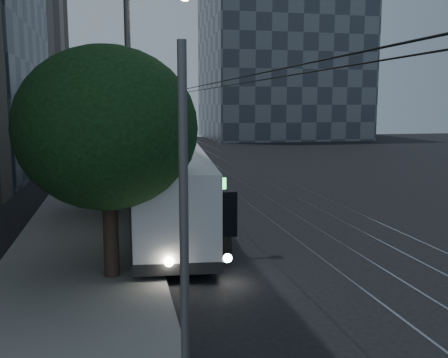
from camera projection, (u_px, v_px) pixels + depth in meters
name	position (u px, v px, depth m)	size (l,w,h in m)	color
ground	(289.00, 240.00, 18.78)	(120.00, 120.00, 0.00)	black
sidewalk	(100.00, 173.00, 36.53)	(5.00, 90.00, 0.15)	slate
tram_rails	(233.00, 170.00, 38.63)	(4.52, 90.00, 0.02)	gray
overhead_wires	(134.00, 126.00, 36.55)	(2.23, 90.00, 6.00)	black
building_distant_right	(281.00, 57.00, 73.90)	(22.00, 18.00, 24.00)	#394049
trolleybus	(174.00, 191.00, 19.77)	(3.69, 12.26, 5.63)	silver
pickup_silver	(150.00, 173.00, 30.80)	(2.87, 6.23, 1.73)	#999BA0
car_white_a	(146.00, 168.00, 35.17)	(1.44, 3.58, 1.22)	#B8B8BC
car_white_b	(152.00, 160.00, 40.29)	(1.70, 4.19, 1.21)	silver
car_white_c	(145.00, 152.00, 44.99)	(1.62, 4.66, 1.54)	silver
car_white_d	(138.00, 151.00, 47.65)	(1.51, 3.76, 1.28)	white
tree_0	(107.00, 129.00, 13.86)	(5.08, 5.08, 6.70)	black
tree_1	(110.00, 122.00, 22.58)	(5.47, 5.47, 6.77)	black
tree_2	(112.00, 128.00, 30.42)	(3.80, 3.80, 5.34)	black
tree_3	(112.00, 120.00, 33.17)	(3.88, 3.88, 5.78)	black
tree_4	(107.00, 111.00, 44.80)	(5.16, 5.16, 6.79)	black
tree_5	(113.00, 111.00, 49.37)	(5.09, 5.09, 6.73)	black
streetlamp_near	(141.00, 90.00, 16.75)	(2.24, 0.44, 9.16)	#5D5D5F
streetlamp_far	(134.00, 100.00, 39.07)	(2.18, 0.44, 8.86)	#5D5D5F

